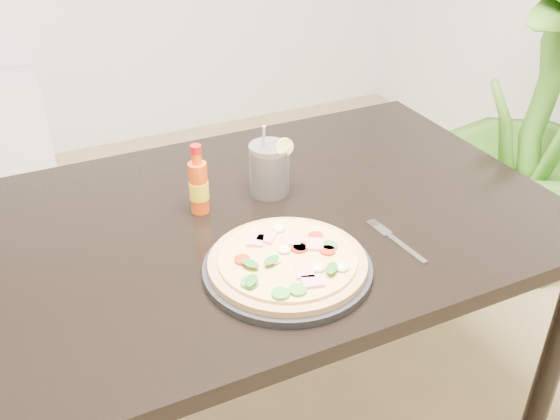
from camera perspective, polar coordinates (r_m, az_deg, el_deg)
name	(u,v)px	position (r m, az deg, el deg)	size (l,w,h in m)	color
dining_table	(258,244)	(1.49, -2.00, -3.16)	(1.40, 0.90, 0.75)	black
plate	(287,268)	(1.26, 0.69, -5.36)	(0.34, 0.34, 0.02)	black
pizza	(288,261)	(1.25, 0.73, -4.67)	(0.32, 0.32, 0.03)	tan
hot_sauce_bottle	(199,186)	(1.44, -7.44, 2.20)	(0.05, 0.05, 0.17)	#E8470D
cola_cup	(269,170)	(1.51, -0.98, 3.67)	(0.10, 0.10, 0.19)	black
fork	(394,239)	(1.38, 10.40, -2.65)	(0.03, 0.19, 0.00)	silver
houseplant	(540,122)	(2.50, 22.65, 7.41)	(0.66, 0.66, 1.18)	#3E731E
plant_pot	(514,232)	(2.71, 20.60, -1.87)	(0.28, 0.28, 0.22)	brown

